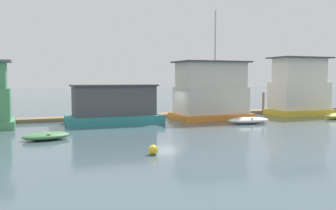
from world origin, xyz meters
The scene contains 10 objects.
ground_plane centered at (0.00, 0.00, 0.00)m, with size 200.00×200.00×0.00m, color #475B66.
dock_walkway centered at (0.00, 3.24, 0.15)m, with size 42.40×1.73×0.30m, color #846B4C.
houseboat_teal centered at (-4.21, -0.24, 1.38)m, with size 7.31×3.30×3.05m.
houseboat_orange centered at (4.31, -0.05, 2.35)m, with size 6.31×4.13×9.36m.
houseboat_yellow centered at (13.97, 0.19, 2.50)m, with size 5.71×3.51×5.53m.
dinghy_green centered at (-9.60, -6.37, 0.22)m, with size 2.95×1.97×0.44m.
dinghy_white centered at (5.63, -3.98, 0.25)m, with size 3.55×1.69×0.50m.
mooring_post_centre centered at (11.28, 2.12, 1.07)m, with size 0.24×0.24×2.15m, color #846B4C.
mooring_post_near_left centered at (14.91, 2.12, 0.64)m, with size 0.32×0.32×1.27m, color brown.
buoy_yellow centered at (-5.16, -12.58, 0.23)m, with size 0.47×0.47×0.47m, color yellow.
Camera 1 is at (-10.65, -28.93, 3.60)m, focal length 40.00 mm.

